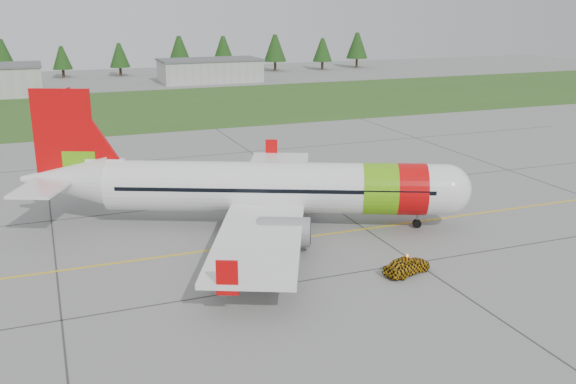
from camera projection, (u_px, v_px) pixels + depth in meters
name	position (u px, v px, depth m)	size (l,w,h in m)	color
ground	(291.00, 283.00, 44.22)	(320.00, 320.00, 0.00)	gray
aircraft	(264.00, 188.00, 54.88)	(36.74, 34.87, 11.75)	white
follow_me_car	(408.00, 249.00, 45.25)	(1.52, 1.29, 3.78)	orange
grass_strip	(127.00, 109.00, 117.55)	(320.00, 50.00, 0.03)	#30561E
taxi_guideline	(254.00, 244.00, 51.37)	(120.00, 0.25, 0.02)	gold
hangar_east	(210.00, 71.00, 157.70)	(24.00, 12.00, 5.20)	#A8A8A3
treeline	(96.00, 58.00, 166.22)	(160.00, 8.00, 10.00)	#1C3F14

